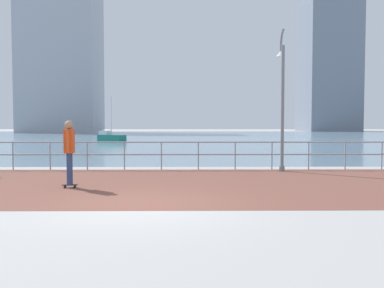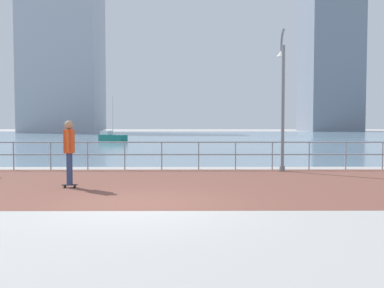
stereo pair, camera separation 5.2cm
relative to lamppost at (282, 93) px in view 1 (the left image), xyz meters
The scene contains 9 objects.
ground 34.18m from the lamppost, 97.51° to the left, with size 220.00×220.00×0.00m, color #ADAAA5.
brick_paving 6.20m from the lamppost, 144.06° to the right, with size 28.00×7.33×0.01m, color brown.
harbor_water 45.74m from the lamppost, 95.60° to the left, with size 180.00×88.00×0.00m, color #6B899E.
waterfront_railing 4.95m from the lamppost, behind, with size 25.25×0.06×1.07m.
lamppost is the anchor object (origin of this frame).
skateboarder 7.93m from the lamppost, 149.12° to the right, with size 0.41×0.56×1.81m.
sailboat_white 28.26m from the lamppost, 113.48° to the left, with size 3.19×2.80×4.58m.
tower_concrete 103.09m from the lamppost, 69.93° to the left, with size 13.42×15.79×43.35m.
tower_brick 82.96m from the lamppost, 112.71° to the left, with size 16.45×12.05×39.18m.
Camera 1 is at (1.00, -8.52, 1.70)m, focal length 37.61 mm.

